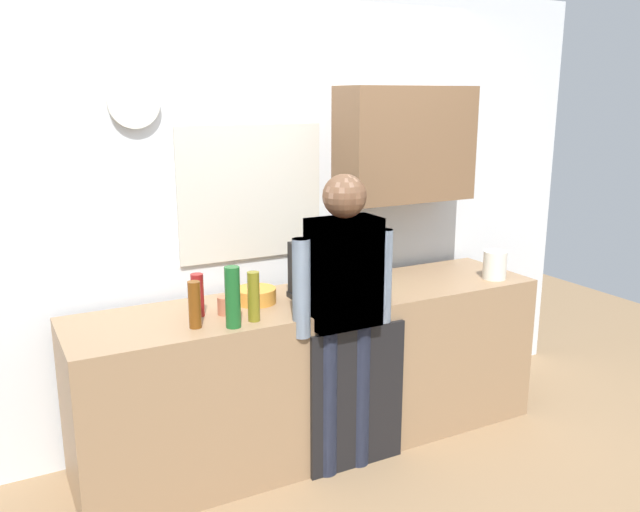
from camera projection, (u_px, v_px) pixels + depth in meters
The scene contains 18 objects.
ground_plane at pixel (342, 467), 3.58m from camera, with size 8.00×8.00×0.00m, color #8C6D4C.
kitchen_counter at pixel (317, 372), 3.73m from camera, with size 2.69×0.64×0.89m, color #937251.
dishwasher_panel at pixel (358, 399), 3.49m from camera, with size 0.56×0.02×0.80m, color black.
back_wall_assembly at pixel (299, 202), 3.90m from camera, with size 4.29×0.42×2.60m.
coffee_maker at pixel (308, 272), 3.59m from camera, with size 0.20×0.20×0.33m.
bottle_green_wine at pixel (233, 297), 3.13m from camera, with size 0.07×0.07×0.30m, color #195923.
bottle_amber_beer at pixel (195, 305), 3.13m from camera, with size 0.06×0.06×0.23m, color brown.
bottle_clear_soda at pixel (361, 255), 3.99m from camera, with size 0.09×0.09×0.28m, color #2D8C33.
bottle_olive_oil at pixel (254, 297), 3.22m from camera, with size 0.06×0.06×0.25m, color olive.
bottle_red_vinegar at pixel (198, 295), 3.30m from camera, with size 0.06×0.06×0.22m, color maroon.
bottle_dark_sauce at pixel (305, 273), 3.78m from camera, with size 0.06×0.06×0.18m, color black.
cup_terracotta_mug at pixel (225, 306), 3.34m from camera, with size 0.08×0.08×0.09m, color #B26647.
cup_blue_mug at pixel (374, 290), 3.59m from camera, with size 0.08×0.08×0.10m, color #3351B2.
mixing_bowl at pixel (256, 296), 3.52m from camera, with size 0.22×0.22×0.08m, color orange.
dish_soap at pixel (372, 274), 3.80m from camera, with size 0.06×0.06×0.18m.
storage_canister at pixel (495, 265), 3.98m from camera, with size 0.14×0.14×0.17m, color silver.
person_at_sink at pixel (344, 301), 3.36m from camera, with size 0.57×0.22×1.60m.
person_guest at pixel (344, 301), 3.36m from camera, with size 0.57×0.22×1.60m.
Camera 1 is at (-1.61, -2.78, 1.97)m, focal length 36.87 mm.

